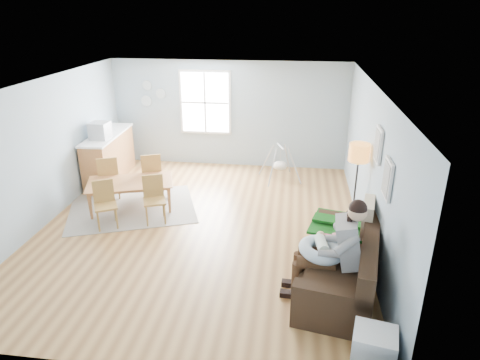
# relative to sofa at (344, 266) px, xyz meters

# --- Properties ---
(room) EXTENTS (8.40, 9.40, 3.90)m
(room) POSITION_rel_sofa_xyz_m (-2.52, 1.53, 2.09)
(room) COLOR #905E33
(window) EXTENTS (1.32, 0.08, 1.62)m
(window) POSITION_rel_sofa_xyz_m (-3.12, 4.99, 1.32)
(window) COLOR silver
(window) RESTS_ON room
(pictures) EXTENTS (0.05, 1.34, 0.74)m
(pictures) POSITION_rel_sofa_xyz_m (0.45, 0.48, 1.52)
(pictures) COLOR silver
(pictures) RESTS_ON room
(wall_plates) EXTENTS (0.67, 0.02, 0.66)m
(wall_plates) POSITION_rel_sofa_xyz_m (-4.52, 5.00, 1.49)
(wall_plates) COLOR #8CA2A8
(wall_plates) RESTS_ON room
(sofa) EXTENTS (1.42, 2.49, 0.95)m
(sofa) POSITION_rel_sofa_xyz_m (0.00, 0.00, 0.00)
(sofa) COLOR black
(sofa) RESTS_ON room
(green_throw) EXTENTS (1.26, 1.16, 0.04)m
(green_throw) POSITION_rel_sofa_xyz_m (0.06, 0.78, 0.26)
(green_throw) COLOR #135313
(green_throw) RESTS_ON sofa
(beige_pillow) EXTENTS (0.27, 0.60, 0.58)m
(beige_pillow) POSITION_rel_sofa_xyz_m (0.35, 0.56, 0.53)
(beige_pillow) COLOR #C6B597
(beige_pillow) RESTS_ON sofa
(father) EXTENTS (1.14, 0.54, 1.57)m
(father) POSITION_rel_sofa_xyz_m (-0.20, -0.30, 0.50)
(father) COLOR gray
(father) RESTS_ON sofa
(nursing_pillow) EXTENTS (0.73, 0.72, 0.26)m
(nursing_pillow) POSITION_rel_sofa_xyz_m (-0.38, -0.27, 0.41)
(nursing_pillow) COLOR silver
(nursing_pillow) RESTS_ON father
(infant) EXTENTS (0.20, 0.45, 0.16)m
(infant) POSITION_rel_sofa_xyz_m (-0.38, -0.23, 0.51)
(infant) COLOR silver
(infant) RESTS_ON nursing_pillow
(toddler) EXTENTS (0.62, 0.40, 0.93)m
(toddler) POSITION_rel_sofa_xyz_m (-0.04, 0.23, 0.46)
(toddler) COLOR white
(toddler) RESTS_ON sofa
(floor_lamp) EXTENTS (0.35, 0.35, 1.75)m
(floor_lamp) POSITION_rel_sofa_xyz_m (0.28, 1.59, 1.12)
(floor_lamp) COLOR black
(floor_lamp) RESTS_ON room
(storage_cube) EXTENTS (0.56, 0.52, 0.54)m
(storage_cube) POSITION_rel_sofa_xyz_m (0.17, -1.62, -0.07)
(storage_cube) COLOR white
(storage_cube) RESTS_ON room
(rug) EXTENTS (3.03, 2.68, 0.01)m
(rug) POSITION_rel_sofa_xyz_m (-4.12, 2.10, -0.33)
(rug) COLOR gray
(rug) RESTS_ON room
(dining_table) EXTENTS (1.91, 1.44, 0.60)m
(dining_table) POSITION_rel_sofa_xyz_m (-4.12, 2.10, -0.04)
(dining_table) COLOR #965F31
(dining_table) RESTS_ON rug
(chair_sw) EXTENTS (0.55, 0.55, 0.90)m
(chair_sw) POSITION_rel_sofa_xyz_m (-4.33, 1.36, 0.17)
(chair_sw) COLOR olive
(chair_sw) RESTS_ON rug
(chair_se) EXTENTS (0.54, 0.54, 0.92)m
(chair_se) POSITION_rel_sofa_xyz_m (-3.47, 1.68, 0.19)
(chair_se) COLOR olive
(chair_se) RESTS_ON rug
(chair_nw) EXTENTS (0.58, 0.58, 0.98)m
(chair_nw) POSITION_rel_sofa_xyz_m (-4.75, 2.52, 0.22)
(chair_nw) COLOR olive
(chair_nw) RESTS_ON rug
(chair_ne) EXTENTS (0.58, 0.58, 0.98)m
(chair_ne) POSITION_rel_sofa_xyz_m (-3.91, 2.84, 0.23)
(chair_ne) COLOR olive
(chair_ne) RESTS_ON rug
(counter) EXTENTS (0.68, 2.05, 1.14)m
(counter) POSITION_rel_sofa_xyz_m (-5.22, 3.63, 0.24)
(counter) COLOR #965F31
(counter) RESTS_ON room
(monitor) EXTENTS (0.42, 0.40, 0.38)m
(monitor) POSITION_rel_sofa_xyz_m (-5.18, 3.25, 0.99)
(monitor) COLOR #ACACB1
(monitor) RESTS_ON counter
(baby_swing) EXTENTS (1.07, 1.08, 0.85)m
(baby_swing) POSITION_rel_sofa_xyz_m (-1.14, 4.10, 0.05)
(baby_swing) COLOR #ACACB1
(baby_swing) RESTS_ON room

